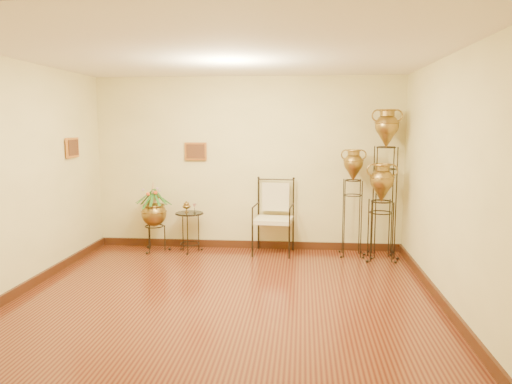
# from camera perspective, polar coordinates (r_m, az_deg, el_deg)

# --- Properties ---
(ground) EXTENTS (5.00, 5.00, 0.00)m
(ground) POSITION_cam_1_polar(r_m,az_deg,el_deg) (5.99, -3.63, -12.14)
(ground) COLOR brown
(ground) RESTS_ON ground
(room_shell) EXTENTS (5.02, 5.02, 2.81)m
(room_shell) POSITION_cam_1_polar(r_m,az_deg,el_deg) (5.65, -3.83, 4.64)
(room_shell) COLOR #F0E49B
(room_shell) RESTS_ON ground
(amphora_tall) EXTENTS (0.50, 0.50, 2.29)m
(amphora_tall) POSITION_cam_1_polar(r_m,az_deg,el_deg) (7.86, 14.52, 1.16)
(amphora_tall) COLOR black
(amphora_tall) RESTS_ON ground
(amphora_mid) EXTENTS (0.38, 0.38, 1.68)m
(amphora_mid) POSITION_cam_1_polar(r_m,az_deg,el_deg) (7.84, 10.96, -1.11)
(amphora_mid) COLOR black
(amphora_mid) RESTS_ON ground
(amphora_short) EXTENTS (0.49, 0.49, 1.49)m
(amphora_short) POSITION_cam_1_polar(r_m,az_deg,el_deg) (7.73, 14.08, -2.15)
(amphora_short) COLOR black
(amphora_short) RESTS_ON ground
(planter_urn) EXTENTS (0.81, 0.81, 1.18)m
(planter_urn) POSITION_cam_1_polar(r_m,az_deg,el_deg) (8.19, -11.59, -2.11)
(planter_urn) COLOR black
(planter_urn) RESTS_ON ground
(armchair) EXTENTS (0.71, 0.67, 1.18)m
(armchair) POSITION_cam_1_polar(r_m,az_deg,el_deg) (7.86, 2.00, -2.87)
(armchair) COLOR black
(armchair) RESTS_ON ground
(side_table) EXTENTS (0.51, 0.51, 0.81)m
(side_table) POSITION_cam_1_polar(r_m,az_deg,el_deg) (8.10, -7.59, -4.47)
(side_table) COLOR black
(side_table) RESTS_ON ground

